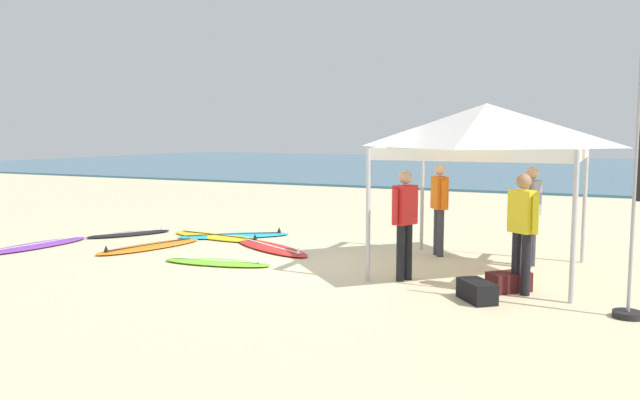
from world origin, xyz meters
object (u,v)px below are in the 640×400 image
object	(u,v)px
surfboard_lime	(218,262)
person_orange	(439,203)
surfboard_purple	(36,245)
person_grey	(531,209)
surfboard_orange	(150,246)
surfboard_yellow	(219,237)
surfboard_cyan	(235,235)
surfboard_red	(271,248)
gear_bag_by_pole	(477,291)
gear_bag_near_tent	(509,282)
person_red	(405,217)
canopy_tent	(486,126)
person_yellow	(522,225)
surfboard_black	(130,234)

from	to	relation	value
surfboard_lime	person_orange	xyz separation A→B (m)	(3.27, 2.42, 0.95)
surfboard_purple	person_grey	size ratio (longest dim) A/B	1.37
surfboard_orange	surfboard_purple	bearing A→B (deg)	-156.97
surfboard_yellow	surfboard_cyan	size ratio (longest dim) A/B	1.09
surfboard_red	gear_bag_by_pole	xyz separation A→B (m)	(4.42, -2.09, 0.10)
surfboard_lime	person_grey	xyz separation A→B (m)	(4.92, 2.14, 0.95)
surfboard_orange	surfboard_lime	bearing A→B (deg)	-18.14
surfboard_lime	gear_bag_near_tent	world-z (taller)	gear_bag_near_tent
person_red	gear_bag_by_pole	xyz separation A→B (m)	(1.27, -0.74, -0.85)
canopy_tent	gear_bag_near_tent	distance (m)	2.61
canopy_tent	person_orange	xyz separation A→B (m)	(-0.99, 0.98, -1.40)
canopy_tent	surfboard_cyan	xyz separation A→B (m)	(-5.58, 1.10, -2.35)
surfboard_cyan	person_red	size ratio (longest dim) A/B	1.36
surfboard_red	person_yellow	xyz separation A→B (m)	(4.90, -1.43, 0.95)
surfboard_black	surfboard_cyan	bearing A→B (deg)	19.60
canopy_tent	surfboard_orange	xyz separation A→B (m)	(-6.37, -0.75, -2.35)
surfboard_orange	person_orange	distance (m)	5.73
canopy_tent	surfboard_cyan	world-z (taller)	canopy_tent
surfboard_purple	person_grey	distance (m)	9.50
person_red	gear_bag_near_tent	distance (m)	1.79
gear_bag_by_pole	person_grey	bearing A→B (deg)	82.12
surfboard_red	surfboard_lime	world-z (taller)	same
surfboard_orange	person_red	size ratio (longest dim) A/B	1.40
surfboard_orange	person_orange	world-z (taller)	person_orange
surfboard_orange	gear_bag_by_pole	bearing A→B (deg)	-9.89
canopy_tent	person_yellow	world-z (taller)	canopy_tent
surfboard_orange	person_yellow	size ratio (longest dim) A/B	1.40
surfboard_orange	person_red	world-z (taller)	person_red
gear_bag_near_tent	person_red	bearing A→B (deg)	179.95
person_yellow	gear_bag_near_tent	bearing A→B (deg)	154.89
surfboard_red	surfboard_yellow	distance (m)	1.80
surfboard_red	person_orange	bearing A→B (deg)	14.26
surfboard_red	gear_bag_by_pole	bearing A→B (deg)	-25.34
surfboard_red	surfboard_black	xyz separation A→B (m)	(-3.71, 0.11, 0.00)
surfboard_cyan	gear_bag_by_pole	distance (m)	6.60
surfboard_lime	person_red	bearing A→B (deg)	4.64
person_red	gear_bag_by_pole	size ratio (longest dim) A/B	2.85
canopy_tent	surfboard_lime	distance (m)	5.08
surfboard_yellow	person_red	xyz separation A→B (m)	(4.83, -1.99, 0.95)
surfboard_orange	surfboard_black	bearing A→B (deg)	144.59
surfboard_red	surfboard_cyan	world-z (taller)	same
canopy_tent	person_yellow	size ratio (longest dim) A/B	1.78
surfboard_red	person_orange	size ratio (longest dim) A/B	1.38
canopy_tent	surfboard_purple	xyz separation A→B (m)	(-8.50, -1.65, -2.35)
canopy_tent	person_grey	distance (m)	1.70
person_red	surfboard_black	bearing A→B (deg)	167.96
surfboard_yellow	person_yellow	distance (m)	6.96
surfboard_cyan	person_yellow	xyz separation A→B (m)	(6.35, -2.35, 0.95)
surfboard_lime	gear_bag_near_tent	xyz separation A→B (m)	(4.87, 0.27, 0.10)
person_red	person_orange	bearing A→B (deg)	90.66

